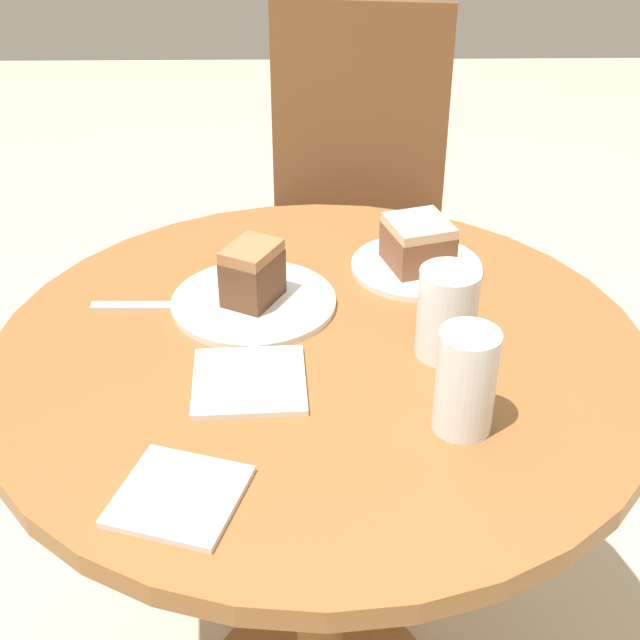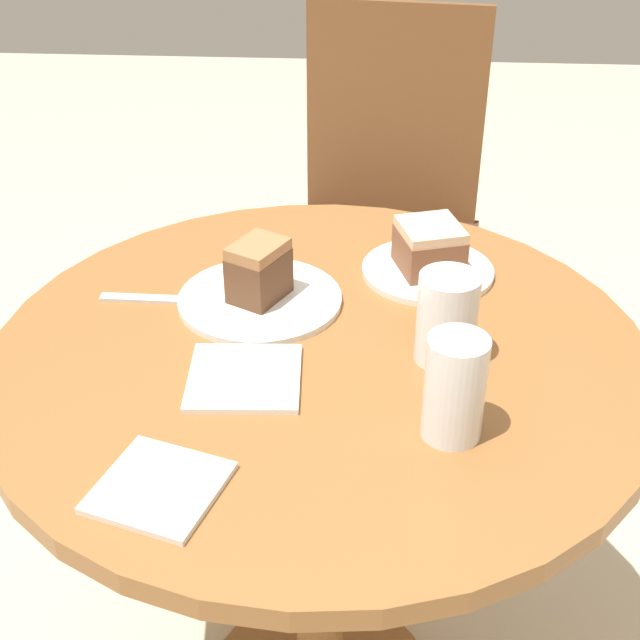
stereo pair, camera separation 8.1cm
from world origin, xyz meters
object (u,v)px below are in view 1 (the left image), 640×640
chair (353,221)px  cake_slice_far (418,243)px  plate_near (254,302)px  plate_far (416,267)px  glass_water (447,318)px  cake_slice_near (252,273)px  glass_lemonade (465,387)px

chair → cake_slice_far: size_ratio=8.33×
plate_near → plate_far: (0.25, 0.10, 0.00)m
plate_far → glass_water: bearing=-86.8°
plate_near → glass_water: size_ratio=1.93×
plate_far → cake_slice_far: bearing=0.0°
cake_slice_near → plate_near: bearing=-63.4°
cake_slice_near → glass_lemonade: bearing=-47.1°
plate_far → cake_slice_near: bearing=-157.6°
cake_slice_far → glass_lemonade: 0.39m
plate_near → plate_far: bearing=22.4°
plate_near → glass_water: bearing=-25.7°
plate_near → cake_slice_near: (-0.00, 0.00, 0.05)m
cake_slice_near → glass_lemonade: (0.26, -0.28, 0.00)m
cake_slice_far → glass_water: size_ratio=0.95×
cake_slice_near → cake_slice_far: bearing=22.4°
chair → plate_near: 0.86m
plate_near → cake_slice_near: bearing=116.6°
chair → plate_near: chair is taller
cake_slice_near → glass_lemonade: size_ratio=0.78×
plate_far → cake_slice_far: 0.04m
cake_slice_near → glass_water: size_ratio=0.84×
cake_slice_near → glass_lemonade: glass_lemonade is taller
glass_lemonade → glass_water: size_ratio=1.07×
plate_far → cake_slice_near: size_ratio=1.96×
glass_water → cake_slice_far: bearing=93.2°
plate_near → cake_slice_far: (0.25, 0.10, 0.04)m
chair → cake_slice_far: 0.76m
cake_slice_near → glass_water: bearing=-25.7°
chair → glass_water: bearing=-77.9°
cake_slice_far → glass_water: bearing=-86.8°
plate_near → glass_water: 0.30m
chair → plate_far: chair is taller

